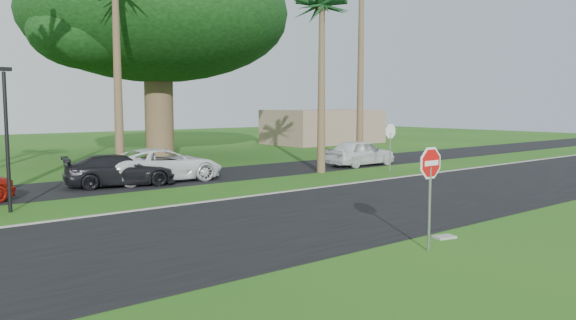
% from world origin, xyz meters
% --- Properties ---
extents(ground, '(120.00, 120.00, 0.00)m').
position_xyz_m(ground, '(0.00, 0.00, 0.00)').
color(ground, '#1D5114').
rests_on(ground, ground).
extents(road, '(120.00, 8.00, 0.02)m').
position_xyz_m(road, '(0.00, 2.00, 0.01)').
color(road, black).
rests_on(road, ground).
extents(parking_strip, '(120.00, 5.00, 0.02)m').
position_xyz_m(parking_strip, '(0.00, 12.50, 0.01)').
color(parking_strip, black).
rests_on(parking_strip, ground).
extents(curb, '(120.00, 0.12, 0.06)m').
position_xyz_m(curb, '(0.00, 6.05, 0.03)').
color(curb, gray).
rests_on(curb, ground).
extents(stop_sign_near, '(1.05, 0.07, 2.62)m').
position_xyz_m(stop_sign_near, '(0.50, -3.00, 1.77)').
color(stop_sign_near, gray).
rests_on(stop_sign_near, ground).
extents(stop_sign_far, '(1.05, 0.07, 2.62)m').
position_xyz_m(stop_sign_far, '(12.00, 8.00, 1.77)').
color(stop_sign_far, gray).
rests_on(stop_sign_far, ground).
extents(palm_right_near, '(5.00, 5.00, 9.50)m').
position_xyz_m(palm_right_near, '(9.00, 10.00, 8.19)').
color(palm_right_near, brown).
rests_on(palm_right_near, ground).
extents(canopy_tree, '(16.50, 16.50, 13.12)m').
position_xyz_m(canopy_tree, '(6.00, 22.00, 8.95)').
color(canopy_tree, brown).
rests_on(canopy_tree, ground).
extents(streetlight_right, '(0.45, 0.25, 4.64)m').
position_xyz_m(streetlight_right, '(-6.00, 8.50, 2.65)').
color(streetlight_right, black).
rests_on(streetlight_right, ground).
extents(building_far, '(10.00, 6.00, 3.00)m').
position_xyz_m(building_far, '(24.00, 26.00, 1.50)').
color(building_far, gray).
rests_on(building_far, ground).
extents(car_dark, '(4.94, 2.96, 1.34)m').
position_xyz_m(car_dark, '(-0.91, 11.81, 0.67)').
color(car_dark, black).
rests_on(car_dark, ground).
extents(car_minivan, '(5.59, 3.00, 1.49)m').
position_xyz_m(car_minivan, '(1.19, 12.00, 0.75)').
color(car_minivan, white).
rests_on(car_minivan, ground).
extents(car_pickup, '(4.36, 1.76, 1.49)m').
position_xyz_m(car_pickup, '(12.82, 10.86, 0.74)').
color(car_pickup, white).
rests_on(car_pickup, ground).
extents(utility_slab, '(0.62, 0.48, 0.06)m').
position_xyz_m(utility_slab, '(1.87, -2.48, 0.03)').
color(utility_slab, gray).
rests_on(utility_slab, ground).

